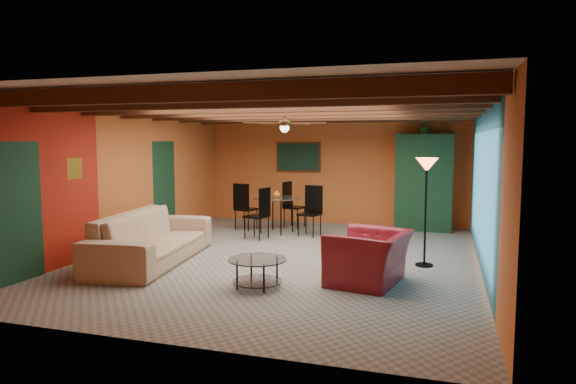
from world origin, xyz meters
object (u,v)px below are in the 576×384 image
(vase, at_px, (277,180))
(potted_plant, at_px, (425,126))
(armoire, at_px, (424,183))
(sofa, at_px, (153,237))
(dining_table, at_px, (277,208))
(armchair, at_px, (369,257))
(floor_lamp, at_px, (426,212))
(coffee_table, at_px, (257,273))

(vase, bearing_deg, potted_plant, 23.95)
(potted_plant, height_order, vase, potted_plant)
(armoire, relative_size, vase, 12.39)
(sofa, xyz_separation_m, dining_table, (1.13, 3.26, 0.12))
(armchair, xyz_separation_m, floor_lamp, (0.73, 1.30, 0.52))
(coffee_table, relative_size, dining_table, 0.39)
(dining_table, distance_m, armoire, 3.46)
(coffee_table, xyz_separation_m, potted_plant, (2.01, 5.56, 2.19))
(potted_plant, xyz_separation_m, vase, (-3.12, -1.39, -1.21))
(coffee_table, xyz_separation_m, dining_table, (-1.11, 4.17, 0.34))
(vase, bearing_deg, floor_lamp, -33.43)
(coffee_table, relative_size, floor_lamp, 0.46)
(sofa, distance_m, armchair, 3.71)
(potted_plant, bearing_deg, coffee_table, -109.91)
(sofa, height_order, vase, vase)
(armoire, bearing_deg, vase, -154.45)
(floor_lamp, distance_m, potted_plant, 3.87)
(dining_table, height_order, armoire, armoire)
(coffee_table, bearing_deg, potted_plant, 70.09)
(dining_table, height_order, floor_lamp, floor_lamp)
(potted_plant, bearing_deg, dining_table, -156.05)
(dining_table, distance_m, vase, 0.64)
(floor_lamp, xyz_separation_m, potted_plant, (-0.18, 3.57, 1.50))
(floor_lamp, relative_size, vase, 10.32)
(armchair, xyz_separation_m, potted_plant, (0.55, 4.87, 2.02))
(floor_lamp, bearing_deg, coffee_table, -137.76)
(armchair, xyz_separation_m, armoire, (0.55, 4.87, 0.70))
(armchair, distance_m, floor_lamp, 1.58)
(sofa, height_order, floor_lamp, floor_lamp)
(sofa, bearing_deg, vase, -26.81)
(armoire, distance_m, potted_plant, 1.32)
(potted_plant, distance_m, vase, 3.63)
(coffee_table, relative_size, potted_plant, 1.69)
(coffee_table, relative_size, armoire, 0.38)
(armchair, relative_size, coffee_table, 1.42)
(potted_plant, bearing_deg, armoire, 0.00)
(dining_table, bearing_deg, armoire, 23.95)
(armoire, height_order, floor_lamp, armoire)
(sofa, xyz_separation_m, vase, (1.13, 3.26, 0.76))
(dining_table, xyz_separation_m, vase, (0.00, 0.00, 0.64))
(armchair, distance_m, vase, 4.40)
(sofa, relative_size, vase, 16.74)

